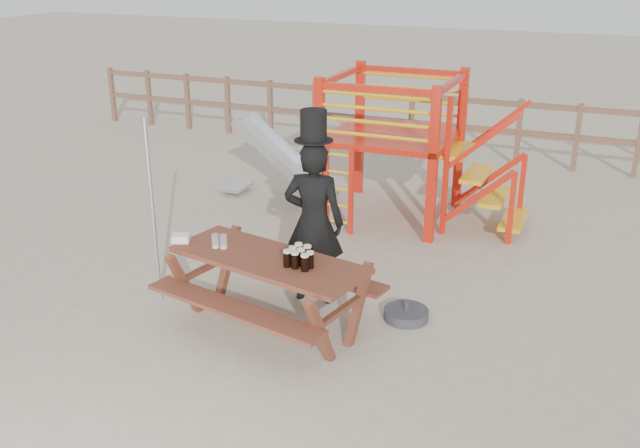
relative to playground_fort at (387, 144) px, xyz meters
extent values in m
plane|color=#B5A48D|center=(-0.12, -3.58, -1.07)|extent=(60.00, 60.00, 0.00)
cube|color=brown|center=(-0.12, 3.42, 0.03)|extent=(15.00, 0.06, 0.10)
cube|color=brown|center=(-0.12, 3.42, -0.47)|extent=(15.00, 0.06, 0.10)
cube|color=brown|center=(-7.62, 3.42, -0.47)|extent=(0.09, 0.09, 1.20)
cube|color=brown|center=(-6.62, 3.42, -0.47)|extent=(0.09, 0.09, 1.20)
cube|color=brown|center=(-5.62, 3.42, -0.47)|extent=(0.09, 0.09, 1.20)
cube|color=brown|center=(-4.62, 3.42, -0.47)|extent=(0.09, 0.09, 1.20)
cube|color=brown|center=(-3.62, 3.42, -0.47)|extent=(0.09, 0.09, 1.20)
cube|color=brown|center=(-2.62, 3.42, -0.47)|extent=(0.09, 0.09, 1.20)
cube|color=brown|center=(-1.62, 3.42, -0.47)|extent=(0.09, 0.09, 1.20)
cube|color=brown|center=(-0.62, 3.42, -0.47)|extent=(0.09, 0.09, 1.20)
cube|color=brown|center=(0.38, 3.42, -0.47)|extent=(0.09, 0.09, 1.20)
cube|color=brown|center=(1.38, 3.42, -0.47)|extent=(0.09, 0.09, 1.20)
cube|color=brown|center=(2.38, 3.42, -0.47)|extent=(0.09, 0.09, 1.20)
cube|color=brown|center=(3.38, 3.42, -0.47)|extent=(0.09, 0.09, 1.20)
cube|color=red|center=(-0.72, -0.78, -0.02)|extent=(0.12, 0.12, 2.10)
cube|color=red|center=(0.88, -0.78, -0.02)|extent=(0.12, 0.12, 2.10)
cube|color=red|center=(-0.72, 0.82, -0.02)|extent=(0.12, 0.12, 2.10)
cube|color=red|center=(0.88, 0.82, -0.02)|extent=(0.12, 0.12, 2.10)
cube|color=red|center=(0.08, 0.02, 0.13)|extent=(1.72, 1.72, 0.08)
cube|color=red|center=(0.08, -0.78, 0.93)|extent=(1.60, 0.08, 0.08)
cube|color=red|center=(0.08, 0.82, 0.93)|extent=(1.60, 0.08, 0.08)
cube|color=red|center=(-0.72, 0.02, 0.93)|extent=(0.08, 1.60, 0.08)
cube|color=red|center=(0.88, 0.02, 0.93)|extent=(0.08, 1.60, 0.08)
cylinder|color=gold|center=(0.08, -0.78, 0.31)|extent=(1.50, 0.05, 0.05)
cylinder|color=gold|center=(0.08, 0.82, 0.31)|extent=(1.50, 0.05, 0.05)
cylinder|color=gold|center=(0.08, -0.78, 0.49)|extent=(1.50, 0.05, 0.05)
cylinder|color=gold|center=(0.08, 0.82, 0.49)|extent=(1.50, 0.05, 0.05)
cylinder|color=gold|center=(0.08, -0.78, 0.67)|extent=(1.50, 0.05, 0.05)
cylinder|color=gold|center=(0.08, 0.82, 0.67)|extent=(1.50, 0.05, 0.05)
cylinder|color=gold|center=(0.08, -0.78, 0.85)|extent=(1.50, 0.05, 0.05)
cylinder|color=gold|center=(0.08, 0.82, 0.85)|extent=(1.50, 0.05, 0.05)
cube|color=red|center=(-0.55, -0.93, -0.47)|extent=(0.06, 0.06, 1.20)
cube|color=red|center=(-0.19, -0.93, -0.47)|extent=(0.06, 0.06, 1.20)
cylinder|color=gold|center=(-0.37, -0.93, -0.92)|extent=(0.36, 0.04, 0.04)
cylinder|color=gold|center=(-0.37, -0.93, -0.68)|extent=(0.36, 0.04, 0.04)
cylinder|color=gold|center=(-0.37, -0.93, -0.44)|extent=(0.36, 0.04, 0.04)
cylinder|color=gold|center=(-0.37, -0.93, -0.20)|extent=(0.36, 0.04, 0.04)
cylinder|color=gold|center=(-0.37, -0.93, 0.04)|extent=(0.36, 0.04, 0.04)
cube|color=gold|center=(1.03, 0.02, 0.01)|extent=(0.30, 0.90, 0.06)
cube|color=gold|center=(1.31, 0.02, -0.29)|extent=(0.30, 0.90, 0.06)
cube|color=gold|center=(1.59, 0.02, -0.59)|extent=(0.30, 0.90, 0.06)
cube|color=gold|center=(1.87, 0.02, -0.89)|extent=(0.30, 0.90, 0.06)
cube|color=red|center=(1.43, -0.43, -0.47)|extent=(0.95, 0.08, 0.86)
cube|color=red|center=(1.43, 0.47, -0.47)|extent=(0.95, 0.08, 0.86)
cube|color=silver|center=(-1.62, 0.02, -0.45)|extent=(1.53, 0.55, 1.21)
cube|color=silver|center=(-1.62, -0.25, -0.41)|extent=(1.58, 0.04, 1.28)
cube|color=silver|center=(-1.62, 0.29, -0.41)|extent=(1.58, 0.04, 1.28)
cube|color=silver|center=(-2.52, 0.02, -0.97)|extent=(0.35, 0.55, 0.05)
cube|color=brown|center=(-0.03, -3.70, -0.31)|extent=(2.16, 1.16, 0.05)
cube|color=brown|center=(-0.15, -4.25, -0.61)|extent=(2.06, 0.69, 0.04)
cube|color=brown|center=(0.08, -3.15, -0.61)|extent=(2.06, 0.69, 0.04)
cube|color=brown|center=(-0.89, -3.52, -0.70)|extent=(0.33, 1.22, 0.74)
cube|color=brown|center=(0.82, -3.87, -0.70)|extent=(0.33, 1.22, 0.74)
imported|color=black|center=(0.13, -2.92, -0.16)|extent=(0.72, 0.53, 1.83)
cube|color=#0E9E1B|center=(0.10, -2.77, 0.06)|extent=(0.08, 0.03, 0.43)
cylinder|color=black|center=(0.13, -2.92, 0.76)|extent=(0.41, 0.41, 0.01)
cylinder|color=black|center=(0.13, -2.92, 0.92)|extent=(0.28, 0.28, 0.32)
cube|color=white|center=(0.10, -2.78, 1.04)|extent=(0.15, 0.03, 0.04)
cylinder|color=#B2B2B7|center=(-1.46, -3.62, -0.03)|extent=(0.05, 0.05, 2.08)
cylinder|color=#333338|center=(1.22, -2.97, -1.02)|extent=(0.48, 0.48, 0.11)
cylinder|color=#333338|center=(1.22, -2.97, -0.92)|extent=(0.06, 0.06, 0.09)
cube|color=white|center=(-1.07, -3.69, -0.24)|extent=(0.22, 0.20, 0.08)
cylinder|color=black|center=(0.24, -3.82, -0.20)|extent=(0.08, 0.08, 0.15)
cylinder|color=beige|center=(0.24, -3.82, -0.12)|extent=(0.08, 0.08, 0.02)
cylinder|color=black|center=(0.32, -3.82, -0.20)|extent=(0.08, 0.08, 0.15)
cylinder|color=beige|center=(0.32, -3.82, -0.12)|extent=(0.08, 0.08, 0.02)
cylinder|color=black|center=(0.43, -3.84, -0.20)|extent=(0.08, 0.08, 0.15)
cylinder|color=beige|center=(0.43, -3.84, -0.12)|extent=(0.08, 0.08, 0.02)
cylinder|color=black|center=(0.25, -3.72, -0.20)|extent=(0.08, 0.08, 0.15)
cylinder|color=beige|center=(0.25, -3.72, -0.12)|extent=(0.08, 0.08, 0.02)
cylinder|color=black|center=(0.35, -3.73, -0.20)|extent=(0.08, 0.08, 0.15)
cylinder|color=beige|center=(0.35, -3.73, -0.12)|extent=(0.08, 0.08, 0.02)
cylinder|color=black|center=(0.45, -3.76, -0.20)|extent=(0.08, 0.08, 0.15)
cylinder|color=beige|center=(0.45, -3.76, -0.12)|extent=(0.08, 0.08, 0.02)
cylinder|color=black|center=(0.27, -3.62, -0.20)|extent=(0.08, 0.08, 0.15)
cylinder|color=beige|center=(0.27, -3.62, -0.12)|extent=(0.08, 0.08, 0.02)
cylinder|color=black|center=(0.37, -3.63, -0.20)|extent=(0.08, 0.08, 0.15)
cylinder|color=beige|center=(0.37, -3.63, -0.12)|extent=(0.08, 0.08, 0.02)
cylinder|color=silver|center=(-0.57, -3.67, -0.20)|extent=(0.08, 0.08, 0.15)
cylinder|color=beige|center=(-0.57, -3.67, -0.27)|extent=(0.07, 0.07, 0.02)
cylinder|color=silver|center=(-0.65, -3.69, -0.20)|extent=(0.08, 0.08, 0.15)
cylinder|color=beige|center=(-0.65, -3.69, -0.27)|extent=(0.07, 0.07, 0.02)
camera|label=1|loc=(3.02, -9.51, 2.62)|focal=40.00mm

